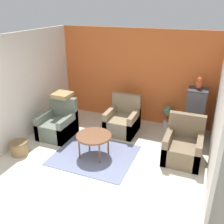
{
  "coord_description": "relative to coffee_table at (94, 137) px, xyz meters",
  "views": [
    {
      "loc": [
        1.87,
        -2.99,
        3.08
      ],
      "look_at": [
        0.0,
        1.66,
        0.88
      ],
      "focal_mm": 40.0,
      "sensor_mm": 36.0,
      "label": 1
    }
  ],
  "objects": [
    {
      "name": "throw_pillow",
      "position": [
        -1.23,
        0.79,
        0.52
      ],
      "size": [
        0.43,
        0.43,
        0.1
      ],
      "color": "tan",
      "rests_on": "armchair_left"
    },
    {
      "name": "parrot",
      "position": [
        1.9,
        1.67,
        0.92
      ],
      "size": [
        0.13,
        0.24,
        0.29
      ],
      "color": "#D14C2D",
      "rests_on": "birdcage"
    },
    {
      "name": "armchair_left",
      "position": [
        -1.23,
        0.49,
        -0.17
      ],
      "size": [
        0.76,
        0.83,
        0.93
      ],
      "color": "slate",
      "rests_on": "ground_plane"
    },
    {
      "name": "wall_left",
      "position": [
        -1.92,
        0.49,
        0.79
      ],
      "size": [
        0.06,
        3.32,
        2.5
      ],
      "color": "silver",
      "rests_on": "ground_plane"
    },
    {
      "name": "armchair_right",
      "position": [
        1.8,
        0.58,
        -0.17
      ],
      "size": [
        0.76,
        0.83,
        0.93
      ],
      "color": "#7A664C",
      "rests_on": "ground_plane"
    },
    {
      "name": "birdcage",
      "position": [
        1.9,
        1.67,
        0.14
      ],
      "size": [
        0.57,
        0.57,
        1.25
      ],
      "color": "#353539",
      "rests_on": "ground_plane"
    },
    {
      "name": "wall_right",
      "position": [
        2.36,
        0.49,
        0.79
      ],
      "size": [
        0.06,
        3.32,
        2.5
      ],
      "color": "silver",
      "rests_on": "ground_plane"
    },
    {
      "name": "potted_plant",
      "position": [
        1.23,
        1.88,
        -0.08
      ],
      "size": [
        0.29,
        0.26,
        0.64
      ],
      "color": "beige",
      "rests_on": "ground_plane"
    },
    {
      "name": "armchair_middle",
      "position": [
        0.19,
        1.3,
        -0.17
      ],
      "size": [
        0.76,
        0.83,
        0.93
      ],
      "color": "#8E7A5B",
      "rests_on": "ground_plane"
    },
    {
      "name": "coffee_table",
      "position": [
        0.0,
        0.0,
        0.0
      ],
      "size": [
        0.75,
        0.75,
        0.51
      ],
      "color": "brown",
      "rests_on": "ground_plane"
    },
    {
      "name": "wall_back_accent",
      "position": [
        0.22,
        2.18,
        0.79
      ],
      "size": [
        4.35,
        0.06,
        2.5
      ],
      "color": "orange",
      "rests_on": "ground_plane"
    },
    {
      "name": "wicker_basket",
      "position": [
        -1.57,
        -0.55,
        -0.3
      ],
      "size": [
        0.39,
        0.39,
        0.29
      ],
      "color": "#A37F51",
      "rests_on": "ground_plane"
    },
    {
      "name": "ground_plane",
      "position": [
        0.22,
        -1.17,
        -0.46
      ],
      "size": [
        20.0,
        20.0,
        0.0
      ],
      "primitive_type": "plane",
      "color": "beige",
      "rests_on": "ground"
    },
    {
      "name": "area_rug",
      "position": [
        0.0,
        -0.0,
        -0.46
      ],
      "size": [
        1.72,
        1.46,
        0.01
      ],
      "color": "slate",
      "rests_on": "ground_plane"
    }
  ]
}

